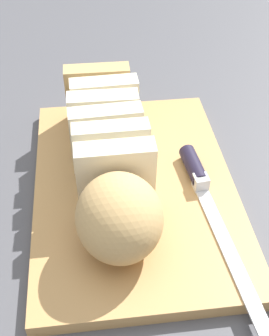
% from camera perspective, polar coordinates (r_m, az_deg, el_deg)
% --- Properties ---
extents(ground_plane, '(3.00, 3.00, 0.00)m').
position_cam_1_polar(ground_plane, '(0.65, -0.00, -3.24)').
color(ground_plane, '#4C4C51').
extents(cutting_board, '(0.42, 0.30, 0.02)m').
position_cam_1_polar(cutting_board, '(0.65, -0.00, -2.62)').
color(cutting_board, tan).
rests_on(cutting_board, ground_plane).
extents(bread_loaf, '(0.35, 0.11, 0.10)m').
position_cam_1_polar(bread_loaf, '(0.60, -3.02, 0.83)').
color(bread_loaf, tan).
rests_on(bread_loaf, cutting_board).
extents(bread_knife, '(0.31, 0.04, 0.02)m').
position_cam_1_polar(bread_knife, '(0.63, 8.58, -2.09)').
color(bread_knife, silver).
rests_on(bread_knife, cutting_board).
extents(crumb_near_knife, '(0.00, 0.00, 0.00)m').
position_cam_1_polar(crumb_near_knife, '(0.62, -5.39, -4.03)').
color(crumb_near_knife, '#A8753D').
rests_on(crumb_near_knife, cutting_board).
extents(crumb_near_loaf, '(0.01, 0.01, 0.01)m').
position_cam_1_polar(crumb_near_loaf, '(0.62, 2.47, -3.77)').
color(crumb_near_loaf, '#A8753D').
rests_on(crumb_near_loaf, cutting_board).
extents(crumb_stray_left, '(0.01, 0.01, 0.01)m').
position_cam_1_polar(crumb_stray_left, '(0.59, -4.96, -7.12)').
color(crumb_stray_left, '#A8753D').
rests_on(crumb_stray_left, cutting_board).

